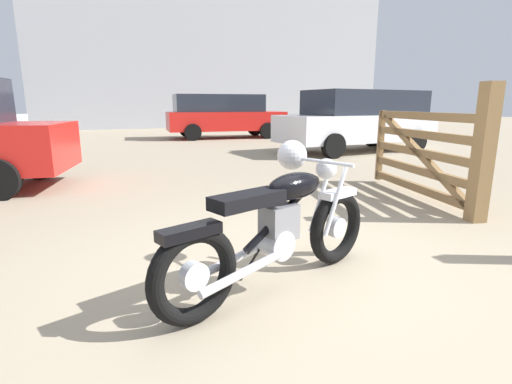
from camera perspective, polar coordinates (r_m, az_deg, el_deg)
name	(u,v)px	position (r m, az deg, el deg)	size (l,w,h in m)	color
ground_plane	(313,272)	(3.28, 8.37, -11.64)	(80.00, 80.00, 0.00)	gray
vintage_motorcycle	(280,223)	(2.88, 3.55, -4.59)	(1.98, 1.00, 1.07)	black
timber_gate	(433,153)	(5.86, 24.61, 5.31)	(0.60, 2.52, 1.60)	olive
silver_sedan_mid	(223,115)	(16.08, -4.84, 11.30)	(4.80, 2.19, 1.74)	black
white_estate_far	(360,119)	(11.76, 15.08, 10.37)	(4.86, 2.36, 1.74)	black
industrial_building	(204,49)	(29.71, -7.70, 20.13)	(22.25, 11.84, 19.62)	#9EA0A8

